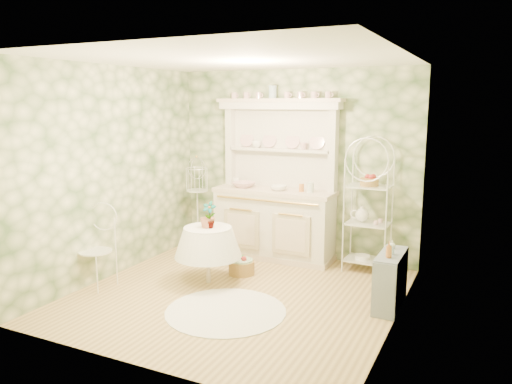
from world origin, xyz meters
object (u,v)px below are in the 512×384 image
at_px(kitchen_dresser, 274,180).
at_px(bakers_rack, 369,202).
at_px(side_shelf, 390,279).
at_px(round_table, 208,259).
at_px(cafe_chair, 95,254).
at_px(birdcage_stand, 197,202).
at_px(floor_basket, 242,265).

xyz_separation_m(kitchen_dresser, bakers_rack, (1.36, -0.00, -0.20)).
bearing_deg(side_shelf, kitchen_dresser, 148.07).
distance_m(round_table, cafe_chair, 1.37).
relative_size(kitchen_dresser, cafe_chair, 2.71).
distance_m(side_shelf, cafe_chair, 3.49).
relative_size(cafe_chair, birdcage_stand, 0.58).
height_order(bakers_rack, side_shelf, bakers_rack).
height_order(kitchen_dresser, round_table, kitchen_dresser).
distance_m(kitchen_dresser, cafe_chair, 2.62).
height_order(side_shelf, cafe_chair, cafe_chair).
height_order(bakers_rack, round_table, bakers_rack).
xyz_separation_m(bakers_rack, birdcage_stand, (-2.61, -0.08, -0.22)).
relative_size(side_shelf, birdcage_stand, 0.51).
distance_m(kitchen_dresser, side_shelf, 2.33).
xyz_separation_m(cafe_chair, floor_basket, (1.39, 1.18, -0.30)).
distance_m(round_table, floor_basket, 0.54).
bearing_deg(kitchen_dresser, side_shelf, -30.38).
distance_m(side_shelf, round_table, 2.21).
relative_size(bakers_rack, cafe_chair, 2.24).
bearing_deg(birdcage_stand, round_table, -52.97).
distance_m(kitchen_dresser, birdcage_stand, 1.32).
xyz_separation_m(kitchen_dresser, round_table, (-0.32, -1.32, -0.84)).
height_order(side_shelf, birdcage_stand, birdcage_stand).
relative_size(bakers_rack, floor_basket, 4.88).
height_order(cafe_chair, floor_basket, cafe_chair).
height_order(side_shelf, floor_basket, side_shelf).
height_order(kitchen_dresser, bakers_rack, kitchen_dresser).
height_order(kitchen_dresser, floor_basket, kitchen_dresser).
xyz_separation_m(bakers_rack, floor_basket, (-1.44, -0.86, -0.82)).
height_order(bakers_rack, birdcage_stand, bakers_rack).
height_order(round_table, cafe_chair, cafe_chair).
bearing_deg(kitchen_dresser, round_table, -103.63).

